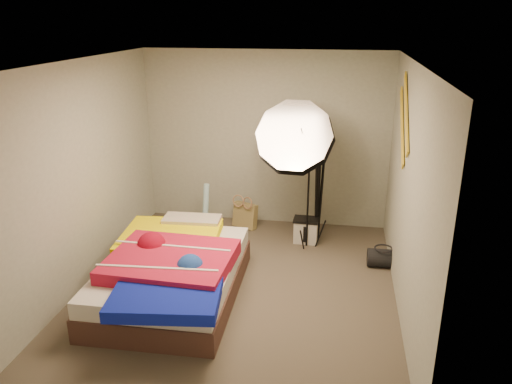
% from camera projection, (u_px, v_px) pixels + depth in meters
% --- Properties ---
extents(floor, '(4.00, 4.00, 0.00)m').
position_uv_depth(floor, '(239.00, 287.00, 5.70)').
color(floor, '#50483A').
rests_on(floor, ground).
extents(ceiling, '(4.00, 4.00, 0.00)m').
position_uv_depth(ceiling, '(236.00, 62.00, 4.86)').
color(ceiling, silver).
rests_on(ceiling, wall_back).
extents(wall_back, '(3.50, 0.00, 3.50)m').
position_uv_depth(wall_back, '(266.00, 140.00, 7.13)').
color(wall_back, '#9EA292').
rests_on(wall_back, floor).
extents(wall_front, '(3.50, 0.00, 3.50)m').
position_uv_depth(wall_front, '(178.00, 275.00, 3.42)').
color(wall_front, '#9EA292').
rests_on(wall_front, floor).
extents(wall_left, '(0.00, 4.00, 4.00)m').
position_uv_depth(wall_left, '(84.00, 175.00, 5.56)').
color(wall_left, '#9EA292').
rests_on(wall_left, floor).
extents(wall_right, '(0.00, 4.00, 4.00)m').
position_uv_depth(wall_right, '(408.00, 193.00, 5.00)').
color(wall_right, '#9EA292').
rests_on(wall_right, floor).
extents(tote_bag, '(0.40, 0.29, 0.37)m').
position_uv_depth(tote_bag, '(245.00, 215.00, 7.25)').
color(tote_bag, tan).
rests_on(tote_bag, floor).
extents(wrapping_roll, '(0.12, 0.21, 0.71)m').
position_uv_depth(wrapping_roll, '(206.00, 208.00, 7.04)').
color(wrapping_roll, '#5AB1CC').
rests_on(wrapping_roll, floor).
extents(camera_case, '(0.32, 0.23, 0.31)m').
position_uv_depth(camera_case, '(306.00, 231.00, 6.79)').
color(camera_case, beige).
rests_on(camera_case, floor).
extents(duffel_bag, '(0.37, 0.23, 0.23)m').
position_uv_depth(duffel_bag, '(383.00, 258.00, 6.13)').
color(duffel_bag, black).
rests_on(duffel_bag, floor).
extents(wall_stripe_upper, '(0.02, 0.91, 0.78)m').
position_uv_depth(wall_stripe_upper, '(406.00, 113.00, 5.32)').
color(wall_stripe_upper, gold).
rests_on(wall_stripe_upper, wall_right).
extents(wall_stripe_lower, '(0.02, 0.91, 0.78)m').
position_uv_depth(wall_stripe_lower, '(402.00, 126.00, 5.62)').
color(wall_stripe_lower, gold).
rests_on(wall_stripe_lower, wall_right).
extents(bed, '(1.50, 2.23, 0.59)m').
position_uv_depth(bed, '(172.00, 272.00, 5.42)').
color(bed, '#482C25').
rests_on(bed, floor).
extents(photo_umbrella, '(1.23, 0.95, 2.07)m').
position_uv_depth(photo_umbrella, '(295.00, 139.00, 6.15)').
color(photo_umbrella, black).
rests_on(photo_umbrella, floor).
extents(camera_tripod, '(0.09, 0.09, 1.43)m').
position_uv_depth(camera_tripod, '(319.00, 183.00, 6.65)').
color(camera_tripod, black).
rests_on(camera_tripod, floor).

